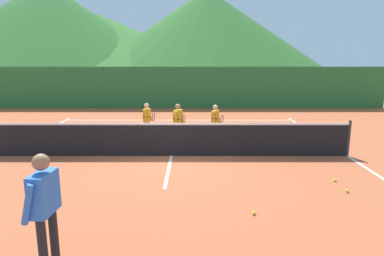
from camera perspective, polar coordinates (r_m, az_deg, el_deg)
The scene contains 17 objects.
ground_plane at distance 9.89m, azimuth -3.49°, elevation -4.71°, with size 120.00×120.00×0.00m, color #B25633.
line_baseline_far at distance 15.33m, azimuth -2.24°, elevation 1.34°, with size 10.24×0.08×0.01m, color white.
line_sideline_east at distance 10.86m, azimuth 24.69°, elevation -4.27°, with size 0.08×12.09×0.01m, color white.
line_service_center at distance 9.89m, azimuth -3.49°, elevation -4.69°, with size 0.08×5.02×0.01m, color white.
tennis_net at distance 9.76m, azimuth -3.53°, elevation -1.89°, with size 10.30×0.08×1.05m.
instructor at distance 4.97m, azimuth -23.65°, elevation -11.16°, with size 0.43×0.76×1.62m.
student_0 at distance 11.83m, azimuth -7.55°, elevation 1.75°, with size 0.41×0.66×1.26m.
student_1 at distance 11.20m, azimuth -2.33°, elevation 1.44°, with size 0.41×0.71×1.31m.
student_2 at distance 11.40m, azimuth 3.98°, elevation 1.43°, with size 0.41×0.69×1.25m.
tennis_ball_0 at distance 7.23m, azimuth -24.91°, elevation -12.01°, with size 0.07×0.07×0.07m, color yellow.
tennis_ball_2 at distance 8.02m, azimuth 24.65°, elevation -9.62°, with size 0.07×0.07×0.07m, color yellow.
tennis_ball_4 at distance 8.57m, azimuth 22.93°, elevation -8.08°, with size 0.07×0.07×0.07m, color yellow.
tennis_ball_7 at distance 6.47m, azimuth 10.39°, elevation -13.91°, with size 0.07×0.07×0.07m, color yellow.
windscreen_fence at distance 18.81m, azimuth -1.84°, elevation 6.82°, with size 22.54×0.08×2.28m, color #286B33.
hill_0 at distance 78.12m, azimuth 2.49°, elevation 16.20°, with size 51.63×51.63×17.13m, color #2D6628.
hill_1 at distance 84.95m, azimuth -15.44°, elevation 13.88°, with size 59.22×59.22×12.47m, color #38702D.
hill_2 at distance 83.40m, azimuth -23.03°, elevation 15.53°, with size 56.04×56.04×18.60m, color #2D6628.
Camera 1 is at (0.60, -9.45, 2.84)m, focal length 31.68 mm.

